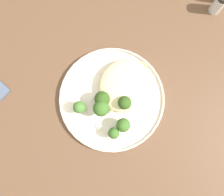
{
  "coord_description": "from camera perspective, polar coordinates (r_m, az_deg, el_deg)",
  "views": [
    {
      "loc": [
        0.03,
        0.05,
        1.33
      ],
      "look_at": [
        -0.04,
        0.0,
        0.76
      ],
      "focal_mm": 34.07,
      "sensor_mm": 36.0,
      "label": 1
    }
  ],
  "objects": [
    {
      "name": "ground",
      "position": [
        1.33,
        -0.95,
        -6.56
      ],
      "size": [
        6.0,
        6.0,
        0.0
      ],
      "primitive_type": "plane",
      "color": "#47423D"
    },
    {
      "name": "wooden_dining_table",
      "position": [
        0.67,
        -1.87,
        -4.29
      ],
      "size": [
        1.4,
        1.0,
        0.74
      ],
      "color": "brown",
      "rests_on": "ground"
    },
    {
      "name": "dinner_plate",
      "position": [
        0.59,
        0.0,
        -0.17
      ],
      "size": [
        0.29,
        0.29,
        0.02
      ],
      "color": "beige",
      "rests_on": "wooden_dining_table"
    },
    {
      "name": "noodle_bed",
      "position": [
        0.57,
        3.54,
        3.4
      ],
      "size": [
        0.15,
        0.14,
        0.04
      ],
      "color": "beige",
      "rests_on": "dinner_plate"
    },
    {
      "name": "seared_scallop_right_edge",
      "position": [
        0.58,
        1.9,
        1.39
      ],
      "size": [
        0.03,
        0.03,
        0.02
      ],
      "color": "beige",
      "rests_on": "dinner_plate"
    },
    {
      "name": "seared_scallop_center_golden",
      "position": [
        0.59,
        5.31,
        7.21
      ],
      "size": [
        0.03,
        0.03,
        0.01
      ],
      "color": "#E5C689",
      "rests_on": "dinner_plate"
    },
    {
      "name": "seared_scallop_left_edge",
      "position": [
        0.6,
        7.91,
        8.2
      ],
      "size": [
        0.03,
        0.03,
        0.02
      ],
      "color": "#E5C689",
      "rests_on": "dinner_plate"
    },
    {
      "name": "seared_scallop_tiny_bay",
      "position": [
        0.57,
        0.41,
        -2.07
      ],
      "size": [
        0.03,
        0.03,
        0.02
      ],
      "color": "beige",
      "rests_on": "dinner_plate"
    },
    {
      "name": "seared_scallop_on_noodles",
      "position": [
        0.58,
        4.69,
        2.68
      ],
      "size": [
        0.03,
        0.03,
        0.02
      ],
      "color": "beige",
      "rests_on": "dinner_plate"
    },
    {
      "name": "broccoli_floret_tall_stalk",
      "position": [
        0.55,
        3.42,
        -1.31
      ],
      "size": [
        0.04,
        0.04,
        0.06
      ],
      "color": "#7A994C",
      "rests_on": "dinner_plate"
    },
    {
      "name": "broccoli_floret_rear_charred",
      "position": [
        0.56,
        -8.76,
        -2.48
      ],
      "size": [
        0.03,
        0.03,
        0.05
      ],
      "color": "#89A356",
      "rests_on": "dinner_plate"
    },
    {
      "name": "broccoli_floret_split_head",
      "position": [
        0.55,
        3.03,
        -7.27
      ],
      "size": [
        0.04,
        0.04,
        0.05
      ],
      "color": "#7A994C",
      "rests_on": "dinner_plate"
    },
    {
      "name": "broccoli_floret_beside_noodles",
      "position": [
        0.55,
        -2.66,
        -0.27
      ],
      "size": [
        0.04,
        0.04,
        0.06
      ],
      "color": "#89A356",
      "rests_on": "dinner_plate"
    },
    {
      "name": "broccoli_floret_left_leaning",
      "position": [
        0.54,
        -3.12,
        -3.11
      ],
      "size": [
        0.04,
        0.04,
        0.06
      ],
      "color": "#89A356",
      "rests_on": "dinner_plate"
    },
    {
      "name": "broccoli_floret_small_sprig",
      "position": [
        0.55,
        0.47,
        -9.43
      ],
      "size": [
        0.03,
        0.03,
        0.04
      ],
      "color": "#7A994C",
      "rests_on": "dinner_plate"
    },
    {
      "name": "onion_sliver_short_strip",
      "position": [
        0.58,
        -7.92,
        -3.58
      ],
      "size": [
        0.01,
        0.06,
        0.0
      ],
      "primitive_type": "cube",
      "rotation": [
        0.0,
        0.0,
        4.71
      ],
      "color": "silver",
      "rests_on": "dinner_plate"
    },
    {
      "name": "onion_sliver_curled_piece",
      "position": [
        0.58,
        1.86,
        -2.88
      ],
      "size": [
        0.05,
        0.04,
        0.0
      ],
      "primitive_type": "cube",
      "rotation": [
        0.0,
        0.0,
        5.61
      ],
      "color": "silver",
      "rests_on": "dinner_plate"
    },
    {
      "name": "onion_sliver_pale_crescent",
      "position": [
        0.58,
        -4.08,
        1.43
      ],
      "size": [
        0.06,
        0.01,
        0.0
      ],
      "primitive_type": "cube",
      "rotation": [
        0.0,
        0.0,
        6.19
      ],
      "color": "silver",
      "rests_on": "dinner_plate"
    },
    {
      "name": "onion_sliver_long_sliver",
      "position": [
        0.57,
        -2.14,
        -9.42
      ],
      "size": [
        0.02,
        0.06,
        0.0
      ],
      "primitive_type": "cube",
      "rotation": [
        0.0,
        0.0,
        1.31
      ],
      "color": "silver",
      "rests_on": "dinner_plate"
    },
    {
      "name": "pepper_shaker",
      "position": [
        0.73,
        26.79,
        21.63
      ],
      "size": [
        0.03,
        0.03,
        0.07
      ],
      "color": "white",
      "rests_on": "wooden_dining_table"
    }
  ]
}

